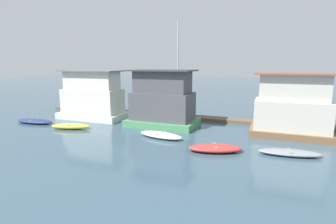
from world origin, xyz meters
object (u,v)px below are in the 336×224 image
at_px(mooring_post_near_right, 102,104).
at_px(houseboat_green, 163,101).
at_px(houseboat_white, 92,97).
at_px(dinghy_red, 215,148).
at_px(dinghy_yellow, 71,126).
at_px(dinghy_navy, 34,121).
at_px(mooring_post_far_right, 165,110).
at_px(dinghy_grey, 290,153).
at_px(mooring_post_far_left, 255,115).
at_px(houseboat_brown, 292,108).
at_px(dinghy_white, 161,135).

bearing_deg(mooring_post_near_right, houseboat_green, -18.14).
relative_size(houseboat_white, dinghy_red, 1.85).
xyz_separation_m(dinghy_yellow, mooring_post_near_right, (-1.80, 7.24, 0.83)).
xyz_separation_m(dinghy_navy, mooring_post_far_right, (11.04, 6.69, 0.76)).
height_order(dinghy_grey, mooring_post_far_left, mooring_post_far_left).
xyz_separation_m(houseboat_green, houseboat_brown, (10.93, 0.42, -0.04)).
xyz_separation_m(houseboat_white, dinghy_white, (9.62, -4.27, -2.04)).
distance_m(dinghy_yellow, dinghy_red, 13.26).
relative_size(houseboat_brown, dinghy_yellow, 1.67).
relative_size(houseboat_white, dinghy_navy, 1.71).
xyz_separation_m(houseboat_white, mooring_post_far_left, (16.23, 2.58, -1.21)).
bearing_deg(mooring_post_far_right, houseboat_white, -160.24).
bearing_deg(houseboat_white, dinghy_red, -22.97).
xyz_separation_m(dinghy_navy, dinghy_grey, (22.67, -0.95, -0.02)).
bearing_deg(dinghy_white, mooring_post_far_right, 109.48).
xyz_separation_m(houseboat_white, dinghy_grey, (18.82, -5.06, -2.07)).
relative_size(mooring_post_near_right, mooring_post_far_left, 1.04).
xyz_separation_m(mooring_post_near_right, mooring_post_far_left, (16.93, 0.00, -0.04)).
bearing_deg(dinghy_grey, mooring_post_far_left, 108.69).
relative_size(dinghy_yellow, dinghy_grey, 0.94).
height_order(dinghy_red, mooring_post_far_right, mooring_post_far_right).
relative_size(houseboat_brown, dinghy_grey, 1.57).
xyz_separation_m(houseboat_white, mooring_post_near_right, (-0.70, 2.58, -1.17)).
bearing_deg(houseboat_brown, houseboat_white, -179.69).
bearing_deg(dinghy_white, houseboat_white, 156.04).
bearing_deg(houseboat_brown, dinghy_red, -127.96).
bearing_deg(dinghy_navy, houseboat_green, 17.50).
xyz_separation_m(dinghy_grey, mooring_post_near_right, (-19.51, 7.64, 0.90)).
xyz_separation_m(dinghy_navy, dinghy_yellow, (4.95, -0.54, 0.05)).
distance_m(houseboat_green, dinghy_yellow, 8.54).
distance_m(dinghy_grey, mooring_post_far_left, 8.12).
bearing_deg(mooring_post_near_right, dinghy_white, -33.62).
distance_m(houseboat_brown, mooring_post_far_left, 3.98).
xyz_separation_m(mooring_post_far_right, mooring_post_far_left, (9.04, 0.00, 0.08)).
distance_m(houseboat_green, dinghy_white, 4.71).
bearing_deg(dinghy_white, mooring_post_near_right, 146.38).
bearing_deg(mooring_post_far_right, houseboat_green, -71.47).
distance_m(dinghy_red, mooring_post_far_right, 11.20).
height_order(houseboat_green, mooring_post_far_right, houseboat_green).
xyz_separation_m(houseboat_white, houseboat_brown, (19.09, 0.10, 0.03)).
xyz_separation_m(houseboat_white, dinghy_navy, (-3.85, -4.11, -2.04)).
relative_size(houseboat_white, mooring_post_far_left, 3.38).
height_order(dinghy_yellow, dinghy_grey, dinghy_yellow).
bearing_deg(dinghy_grey, dinghy_red, -167.60).
relative_size(dinghy_white, mooring_post_far_left, 1.90).
height_order(houseboat_brown, mooring_post_far_left, houseboat_brown).
xyz_separation_m(dinghy_red, mooring_post_far_left, (1.94, 8.64, 0.80)).
xyz_separation_m(houseboat_green, mooring_post_far_left, (8.07, 2.90, -1.27)).
height_order(mooring_post_near_right, mooring_post_far_right, mooring_post_near_right).
height_order(houseboat_brown, dinghy_grey, houseboat_brown).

